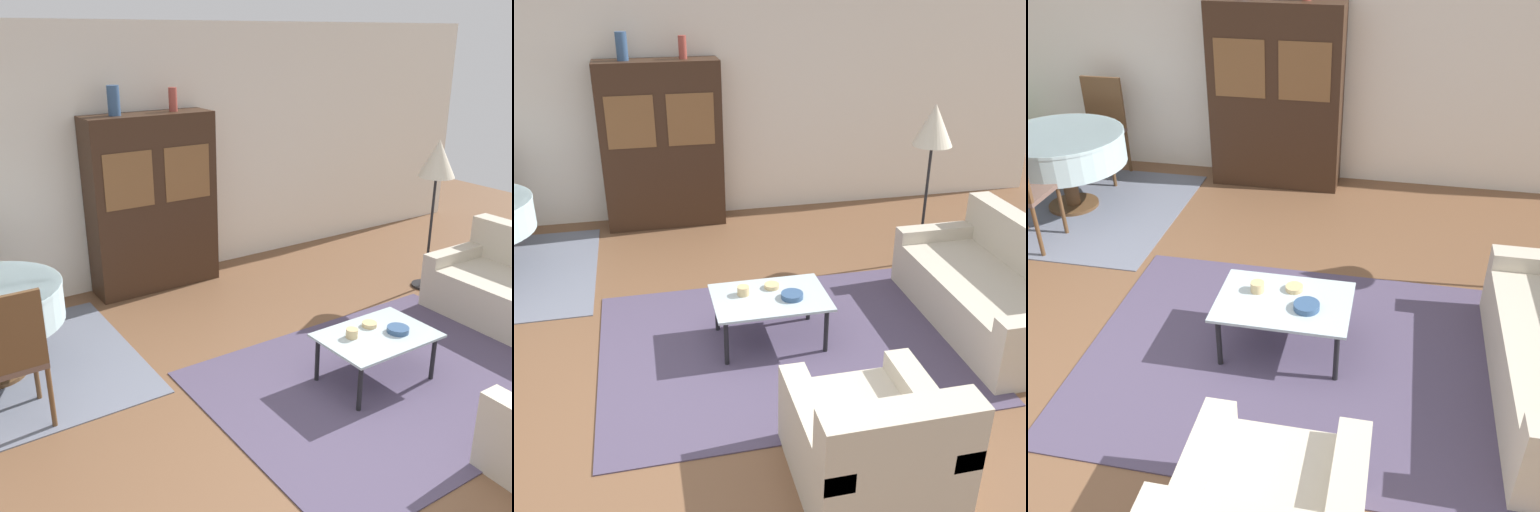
% 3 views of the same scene
% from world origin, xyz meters
% --- Properties ---
extents(ground_plane, '(14.00, 14.00, 0.00)m').
position_xyz_m(ground_plane, '(0.00, 0.00, 0.00)').
color(ground_plane, brown).
extents(wall_back, '(10.00, 0.06, 2.70)m').
position_xyz_m(wall_back, '(0.00, 3.63, 1.35)').
color(wall_back, silver).
rests_on(wall_back, ground_plane).
extents(area_rug, '(2.84, 2.14, 0.01)m').
position_xyz_m(area_rug, '(0.93, 0.58, 0.01)').
color(area_rug, '#4C425B').
rests_on(area_rug, ground_plane).
extents(couch, '(0.90, 1.80, 0.82)m').
position_xyz_m(couch, '(2.70, 0.54, 0.29)').
color(couch, beige).
rests_on(couch, ground_plane).
extents(armchair, '(0.83, 0.91, 0.79)m').
position_xyz_m(armchair, '(1.06, -0.90, 0.29)').
color(armchair, beige).
rests_on(armchair, ground_plane).
extents(coffee_table, '(0.89, 0.60, 0.40)m').
position_xyz_m(coffee_table, '(0.83, 0.67, 0.37)').
color(coffee_table, black).
rests_on(coffee_table, area_rug).
extents(display_cabinet, '(1.32, 0.41, 1.83)m').
position_xyz_m(display_cabinet, '(0.21, 3.38, 0.92)').
color(display_cabinet, '#382316').
rests_on(display_cabinet, ground_plane).
extents(floor_lamp, '(0.37, 0.37, 1.59)m').
position_xyz_m(floor_lamp, '(2.62, 1.74, 1.34)').
color(floor_lamp, black).
rests_on(floor_lamp, ground_plane).
extents(cup, '(0.09, 0.09, 0.07)m').
position_xyz_m(cup, '(0.64, 0.74, 0.44)').
color(cup, tan).
rests_on(cup, coffee_table).
extents(bowl, '(0.17, 0.17, 0.04)m').
position_xyz_m(bowl, '(0.99, 0.61, 0.43)').
color(bowl, '#33517A').
rests_on(bowl, coffee_table).
extents(bowl_small, '(0.12, 0.12, 0.03)m').
position_xyz_m(bowl_small, '(0.88, 0.80, 0.42)').
color(bowl_small, tan).
rests_on(bowl_small, coffee_table).
extents(vase_tall, '(0.12, 0.12, 0.28)m').
position_xyz_m(vase_tall, '(-0.12, 3.38, 1.98)').
color(vase_tall, '#33517A').
rests_on(vase_tall, display_cabinet).
extents(vase_short, '(0.09, 0.09, 0.23)m').
position_xyz_m(vase_short, '(0.50, 3.38, 1.95)').
color(vase_short, '#9E4238').
rests_on(vase_short, display_cabinet).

